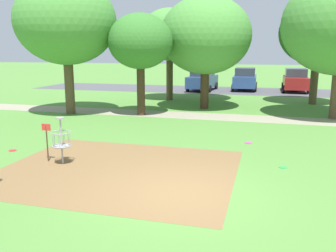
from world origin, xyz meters
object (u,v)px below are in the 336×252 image
Objects in this scene: parked_car_center_right at (295,80)px; disc_golf_basket at (60,139)px; frisbee_near_basket at (13,150)px; parked_car_center_left at (245,79)px; tree_mid_center at (140,42)px; tree_far_center at (206,36)px; tree_far_left at (170,35)px; tree_near_right at (318,33)px; frisbee_scattered_a at (283,167)px; parked_car_leftmost at (202,79)px; tree_mid_left at (206,35)px; frisbee_far_right at (248,143)px; tree_mid_right at (66,22)px.

disc_golf_basket is at bearing -109.90° from parked_car_center_right.
parked_car_center_left is (6.25, 21.20, 0.91)m from frisbee_near_basket.
parked_car_center_left is at bearing 73.57° from frisbee_near_basket.
tree_far_center reaches higher than tree_mid_center.
tree_far_left is at bearing 91.02° from tree_mid_center.
tree_near_right reaches higher than frisbee_near_basket.
tree_far_center is at bearing 111.65° from frisbee_scattered_a.
parked_car_center_right is at bearing -1.52° from parked_car_center_left.
parked_car_center_right is at bearing 94.77° from tree_near_right.
tree_mid_left is at bearing -78.63° from parked_car_leftmost.
frisbee_scattered_a is 0.05× the size of parked_car_center_right.
tree_mid_left reaches higher than parked_car_leftmost.
frisbee_near_basket is 18.23m from tree_near_right.
parked_car_leftmost is at bearing 80.04° from tree_far_left.
parked_car_leftmost reaches higher than frisbee_near_basket.
parked_car_leftmost is at bearing 88.45° from disc_golf_basket.
parked_car_center_left is 1.01× the size of parked_car_center_right.
tree_mid_left is at bearing 99.27° from tree_far_center.
tree_mid_left is 1.44× the size of parked_car_leftmost.
tree_near_right reaches higher than frisbee_far_right.
tree_mid_right reaches higher than parked_car_leftmost.
tree_near_right is 10.47m from parked_car_leftmost.
tree_far_left is (-0.55, 14.39, 3.49)m from disc_golf_basket.
parked_car_leftmost is at bearing -159.52° from parked_car_center_left.
disc_golf_basket is 6.37× the size of frisbee_scattered_a.
tree_far_center is at bearing 66.16° from frisbee_near_basket.
frisbee_far_right is 17.49m from parked_car_leftmost.
frisbee_near_basket is 1.13× the size of frisbee_scattered_a.
frisbee_far_right is 8.92m from tree_far_center.
disc_golf_basket is 0.22× the size of tree_near_right.
tree_near_right is at bearing -57.49° from parked_car_center_left.
tree_mid_left is (-4.51, 13.34, 4.23)m from frisbee_scattered_a.
tree_far_center is 1.47× the size of parked_car_center_left.
disc_golf_basket is at bearing -168.24° from frisbee_scattered_a.
tree_mid_right reaches higher than tree_far_center.
parked_car_leftmost is (2.87, 19.94, 0.91)m from frisbee_near_basket.
tree_far_center is at bearing -98.55° from parked_car_center_left.
tree_mid_left is at bearing 49.26° from tree_mid_right.
parked_car_center_left is 3.98m from parked_car_center_right.
disc_golf_basket is at bearing -61.81° from tree_mid_right.
tree_mid_left is at bearing 73.54° from frisbee_near_basket.
tree_mid_left is at bearing -106.36° from parked_car_center_left.
parked_car_center_right is at bearing 8.92° from parked_car_leftmost.
tree_near_right reaches higher than tree_mid_left.
tree_mid_right is at bearing 148.35° from frisbee_scattered_a.
tree_mid_left is 1.46× the size of parked_car_center_left.
parked_car_center_left is at bearing 178.48° from parked_car_center_right.
tree_near_right is 6.73m from tree_mid_left.
parked_car_leftmost is (1.01, 12.37, -2.76)m from tree_mid_center.
frisbee_far_right is at bearing -86.01° from parked_car_center_left.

